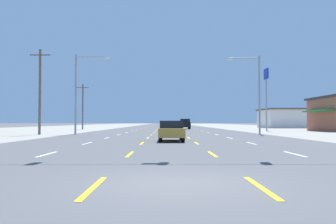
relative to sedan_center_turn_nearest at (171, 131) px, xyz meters
name	(u,v)px	position (x,y,z in m)	size (l,w,h in m)	color
ground_plane	(167,128)	(-0.17, 48.74, -0.76)	(572.00, 572.00, 0.00)	#4C4C4F
lot_apron_left	(50,128)	(-24.92, 48.74, -0.75)	(28.00, 440.00, 0.01)	gray
lot_apron_right	(283,128)	(24.58, 48.74, -0.75)	(28.00, 440.00, 0.01)	gray
lane_markings	(166,126)	(-0.17, 87.24, -0.75)	(10.64, 227.60, 0.01)	white
signal_span_wire	(172,24)	(-0.13, -9.29, 5.07)	(26.67, 0.52, 9.72)	brown
sedan_center_turn_nearest	(171,131)	(0.00, 0.00, 0.00)	(1.80, 4.50, 1.46)	#B28C33
hatchback_center_turn_near	(167,126)	(-0.23, 27.91, 0.03)	(1.72, 3.90, 1.54)	white
suv_inner_right_mid	(185,124)	(3.35, 42.69, 0.27)	(1.98, 4.90, 1.98)	black
sedan_far_right_midfar	(186,124)	(6.73, 95.02, 0.00)	(1.80, 4.50, 1.46)	white
storefront_right_row_2	(284,118)	(27.43, 56.47, 1.49)	(10.29, 11.91, 4.46)	silver
pole_sign_right_row_1	(266,85)	(15.21, 28.69, 6.39)	(0.24, 1.87, 9.63)	gray
streetlight_left_row_0	(79,88)	(-9.92, 13.29, 4.37)	(3.82, 0.26, 8.82)	gray
streetlight_right_row_0	(256,89)	(9.60, 13.29, 4.30)	(3.65, 0.26, 8.71)	gray
utility_pole_left_row_0	(40,90)	(-14.00, 12.57, 4.05)	(2.20, 0.26, 9.23)	brown
utility_pole_left_row_1	(83,106)	(-15.61, 38.86, 3.58)	(2.20, 0.26, 8.29)	brown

